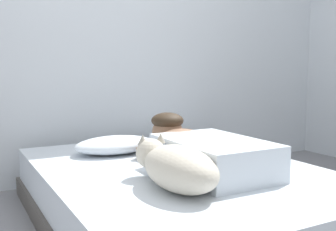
# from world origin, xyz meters

# --- Properties ---
(back_wall) EXTENTS (4.38, 0.12, 2.50)m
(back_wall) POSITION_xyz_m (-0.00, 1.40, 1.25)
(back_wall) COLOR silver
(back_wall) RESTS_ON ground
(bed) EXTENTS (1.43, 1.95, 0.32)m
(bed) POSITION_xyz_m (0.02, 0.27, 0.16)
(bed) COLOR #4C4742
(bed) RESTS_ON ground
(pillow) EXTENTS (0.52, 0.32, 0.11)m
(pillow) POSITION_xyz_m (-0.15, 0.77, 0.37)
(pillow) COLOR silver
(pillow) RESTS_ON bed
(person_lying) EXTENTS (0.43, 0.92, 0.27)m
(person_lying) POSITION_xyz_m (0.11, 0.19, 0.42)
(person_lying) COLOR silver
(person_lying) RESTS_ON bed
(dog) EXTENTS (0.26, 0.57, 0.21)m
(dog) POSITION_xyz_m (-0.18, -0.07, 0.42)
(dog) COLOR beige
(dog) RESTS_ON bed
(coffee_cup) EXTENTS (0.13, 0.09, 0.07)m
(coffee_cup) POSITION_xyz_m (0.21, 0.75, 0.35)
(coffee_cup) COLOR teal
(coffee_cup) RESTS_ON bed
(cell_phone) EXTENTS (0.07, 0.14, 0.01)m
(cell_phone) POSITION_xyz_m (0.08, -0.06, 0.32)
(cell_phone) COLOR black
(cell_phone) RESTS_ON bed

